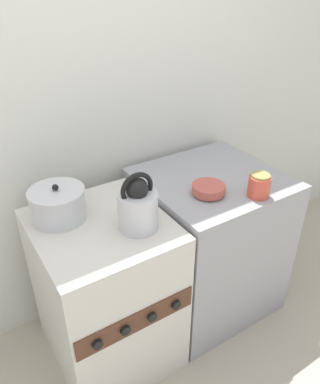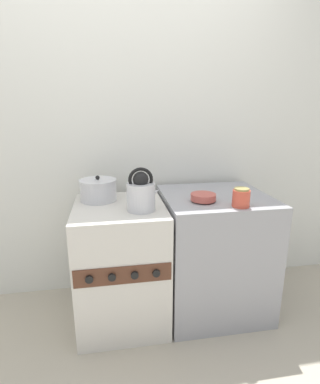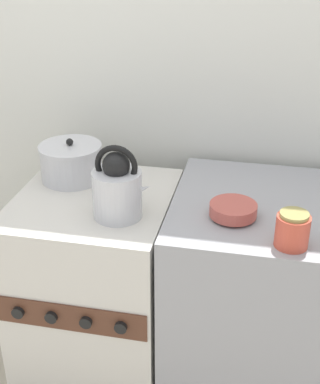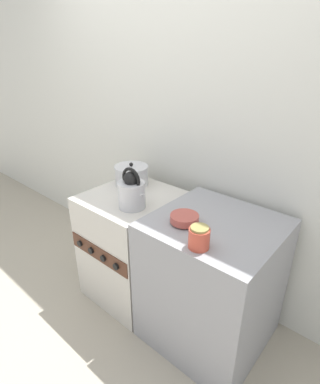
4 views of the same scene
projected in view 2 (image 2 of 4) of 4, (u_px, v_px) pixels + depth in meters
ground_plane at (126, 349)px, 1.83m from camera, size 12.00×12.00×0.00m
wall_back at (115, 132)px, 2.21m from camera, size 7.00×0.06×2.50m
stove at (121, 263)px, 2.02m from camera, size 0.58×0.65×0.82m
counter at (213, 252)px, 2.15m from camera, size 0.71×0.68×0.85m
kettle at (141, 193)px, 1.79m from camera, size 0.21×0.17×0.26m
cooking_pot at (98, 190)px, 1.99m from camera, size 0.25×0.25×0.17m
enamel_bowl at (203, 197)px, 1.89m from camera, size 0.16×0.16×0.05m
storage_jar at (241, 198)px, 1.78m from camera, size 0.10×0.10×0.11m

